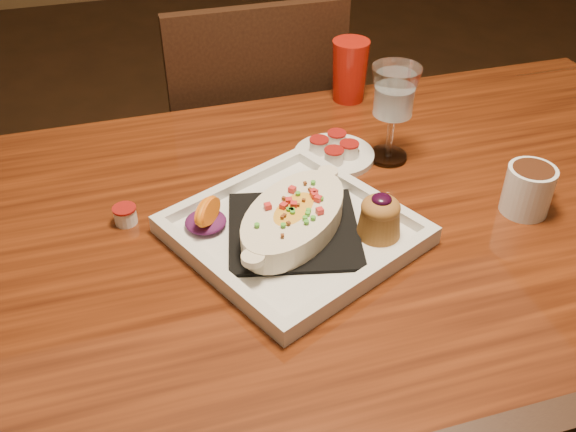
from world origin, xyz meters
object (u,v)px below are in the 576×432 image
object	(u,v)px
goblet	(394,97)
plate	(299,224)
coffee_mug	(529,187)
red_tumbler	(350,71)
chair_far	(250,153)
table	(337,267)
saucer	(334,153)

from	to	relation	value
goblet	plate	bearing A→B (deg)	-142.35
coffee_mug	red_tumbler	bearing A→B (deg)	84.24
red_tumbler	chair_far	bearing A→B (deg)	126.13
table	chair_far	distance (m)	0.65
chair_far	table	bearing A→B (deg)	90.00
table	saucer	distance (m)	0.22
plate	coffee_mug	bearing A→B (deg)	-30.35
chair_far	goblet	distance (m)	0.62
chair_far	red_tumbler	world-z (taller)	chair_far
table	red_tumbler	bearing A→B (deg)	67.26
chair_far	plate	xyz separation A→B (m)	(-0.07, -0.65, 0.27)
chair_far	goblet	size ratio (longest dim) A/B	5.20
saucer	red_tumbler	xyz separation A→B (m)	(0.11, 0.22, 0.05)
chair_far	goblet	bearing A→B (deg)	107.79
goblet	saucer	world-z (taller)	goblet
goblet	red_tumbler	size ratio (longest dim) A/B	1.39
chair_far	saucer	distance (m)	0.52
table	plate	world-z (taller)	plate
table	coffee_mug	size ratio (longest dim) A/B	14.17
table	coffee_mug	world-z (taller)	coffee_mug
saucer	chair_far	bearing A→B (deg)	97.18
coffee_mug	saucer	world-z (taller)	coffee_mug
plate	goblet	world-z (taller)	goblet
plate	coffee_mug	xyz separation A→B (m)	(0.38, -0.04, 0.02)
plate	goblet	size ratio (longest dim) A/B	2.36
table	goblet	world-z (taller)	goblet
coffee_mug	plate	bearing A→B (deg)	152.12
chair_far	plate	bearing A→B (deg)	83.49
goblet	saucer	xyz separation A→B (m)	(-0.10, 0.03, -0.11)
chair_far	saucer	bearing A→B (deg)	97.18
coffee_mug	table	bearing A→B (deg)	147.45
coffee_mug	goblet	world-z (taller)	goblet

